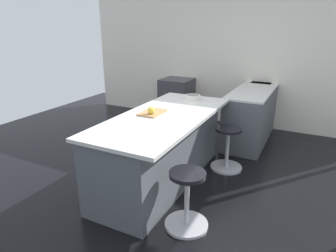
# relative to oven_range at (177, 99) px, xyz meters

# --- Properties ---
(ground_plane) EXTENTS (7.79, 7.79, 0.00)m
(ground_plane) POSITION_rel_oven_range_xyz_m (2.57, 0.88, -0.43)
(ground_plane) COLOR black
(interior_partition_left) EXTENTS (0.12, 5.99, 2.90)m
(interior_partition_left) POSITION_rel_oven_range_xyz_m (-0.35, 0.88, 1.02)
(interior_partition_left) COLOR silver
(interior_partition_left) RESTS_ON ground_plane
(sink_cabinet) EXTENTS (2.57, 0.60, 1.17)m
(sink_cabinet) POSITION_rel_oven_range_xyz_m (-0.00, 1.63, 0.02)
(sink_cabinet) COLOR #4C5156
(sink_cabinet) RESTS_ON ground_plane
(oven_range) EXTENTS (0.60, 0.61, 0.86)m
(oven_range) POSITION_rel_oven_range_xyz_m (0.00, 0.00, 0.00)
(oven_range) COLOR #38383D
(oven_range) RESTS_ON ground_plane
(kitchen_island) EXTENTS (2.22, 0.97, 0.89)m
(kitchen_island) POSITION_rel_oven_range_xyz_m (2.42, 0.92, 0.02)
(kitchen_island) COLOR #4C5156
(kitchen_island) RESTS_ON ground_plane
(stool_by_window) EXTENTS (0.44, 0.44, 0.60)m
(stool_by_window) POSITION_rel_oven_range_xyz_m (1.72, 1.59, -0.15)
(stool_by_window) COLOR #B7B7BC
(stool_by_window) RESTS_ON ground_plane
(stool_middle) EXTENTS (0.44, 0.44, 0.60)m
(stool_middle) POSITION_rel_oven_range_xyz_m (3.12, 1.59, -0.15)
(stool_middle) COLOR #B7B7BC
(stool_middle) RESTS_ON ground_plane
(cutting_board) EXTENTS (0.36, 0.24, 0.02)m
(cutting_board) POSITION_rel_oven_range_xyz_m (2.43, 0.81, 0.47)
(cutting_board) COLOR tan
(cutting_board) RESTS_ON kitchen_island
(apple_yellow) EXTENTS (0.09, 0.09, 0.09)m
(apple_yellow) POSITION_rel_oven_range_xyz_m (2.51, 0.84, 0.53)
(apple_yellow) COLOR gold
(apple_yellow) RESTS_ON cutting_board
(fruit_bowl) EXTENTS (0.21, 0.21, 0.07)m
(fruit_bowl) POSITION_rel_oven_range_xyz_m (1.58, 0.99, 0.50)
(fruit_bowl) COLOR silver
(fruit_bowl) RESTS_ON kitchen_island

